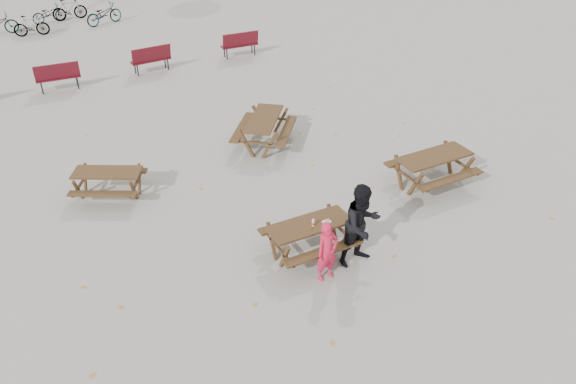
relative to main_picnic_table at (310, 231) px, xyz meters
name	(u,v)px	position (x,y,z in m)	size (l,w,h in m)	color
ground	(309,252)	(0.00, 0.00, -0.59)	(80.00, 80.00, 0.00)	gray
main_picnic_table	(310,231)	(0.00, 0.00, 0.00)	(1.80, 1.45, 0.78)	#3A2415
food_tray	(327,222)	(0.34, -0.13, 0.21)	(0.18, 0.11, 0.04)	white
bread_roll	(327,220)	(0.34, -0.13, 0.25)	(0.14, 0.06, 0.05)	tan
soda_bottle	(313,223)	(0.03, -0.09, 0.26)	(0.07, 0.07, 0.17)	silver
child	(327,252)	(-0.08, -0.86, 0.09)	(0.49, 0.32, 1.34)	#E31C42
adult	(362,225)	(0.82, -0.72, 0.35)	(0.91, 0.71, 1.88)	black
picnic_table_east	(432,170)	(4.20, 1.02, -0.16)	(1.97, 1.58, 0.85)	#3A2415
picnic_table_north	(109,184)	(-3.33, 4.27, -0.23)	(1.65, 1.33, 0.71)	#3A2415
picnic_table_far	(264,131)	(1.29, 5.01, -0.16)	(1.96, 1.58, 0.84)	#3A2415
park_bench_row	(111,66)	(-1.52, 12.21, -0.07)	(11.61, 0.89, 1.03)	maroon
bicycle_row	(52,17)	(-2.49, 20.07, -0.12)	(6.50, 2.60, 0.98)	black
fallen_leaves	(278,192)	(0.50, 2.50, -0.58)	(11.00, 11.00, 0.01)	#C2772E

